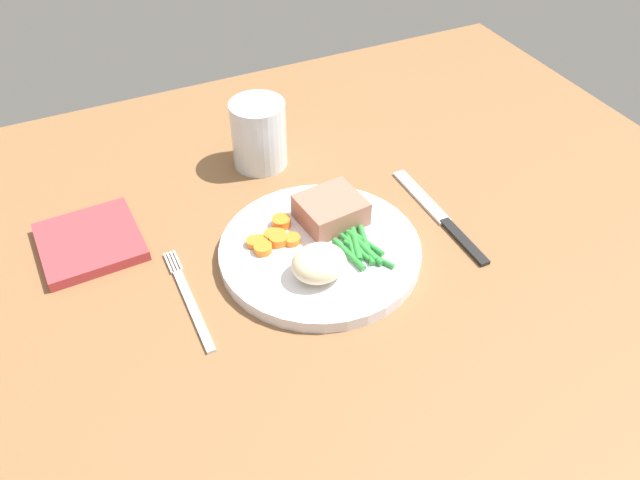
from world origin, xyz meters
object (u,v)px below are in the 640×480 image
at_px(fork, 189,299).
at_px(knife, 441,217).
at_px(meat_portion, 331,210).
at_px(dinner_plate, 320,251).
at_px(water_glass, 259,138).
at_px(napkin, 90,242).

relative_size(fork, knife, 0.81).
distance_m(meat_portion, fork, 0.20).
height_order(dinner_plate, meat_portion, meat_portion).
relative_size(meat_portion, water_glass, 0.79).
height_order(dinner_plate, knife, dinner_plate).
xyz_separation_m(knife, water_glass, (-0.16, 0.21, 0.04)).
relative_size(water_glass, napkin, 0.81).
xyz_separation_m(fork, water_glass, (0.17, 0.21, 0.04)).
relative_size(dinner_plate, napkin, 2.05).
xyz_separation_m(fork, knife, (0.34, -0.00, -0.00)).
distance_m(meat_portion, water_glass, 0.18).
height_order(fork, napkin, napkin).
distance_m(fork, knife, 0.34).
relative_size(fork, napkin, 1.40).
height_order(meat_portion, knife, meat_portion).
bearing_deg(meat_portion, knife, -16.53).
bearing_deg(knife, water_glass, 125.47).
bearing_deg(dinner_plate, napkin, 151.12).
height_order(fork, knife, knife).
relative_size(dinner_plate, knife, 1.18).
bearing_deg(meat_portion, dinner_plate, -130.60).
distance_m(dinner_plate, water_glass, 0.21).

